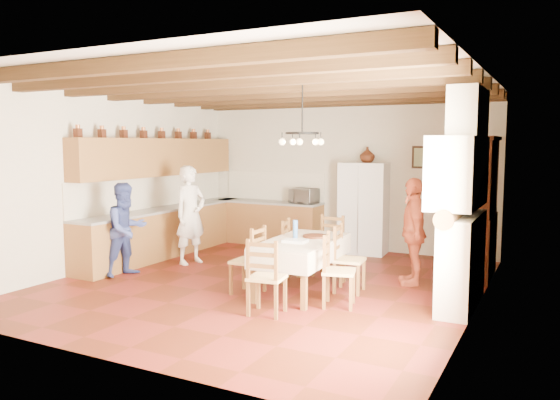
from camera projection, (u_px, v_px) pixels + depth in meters
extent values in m
cube|color=#501C0D|center=(265.00, 285.00, 8.21)|extent=(6.00, 6.50, 0.02)
cube|color=white|center=(264.00, 81.00, 7.90)|extent=(6.00, 6.50, 0.02)
cube|color=beige|center=(343.00, 174.00, 10.94)|extent=(6.00, 0.02, 3.00)
cube|color=beige|center=(99.00, 208.00, 5.18)|extent=(6.00, 0.02, 3.00)
cube|color=beige|center=(113.00, 179.00, 9.43)|extent=(0.02, 6.50, 3.00)
cube|color=beige|center=(479.00, 193.00, 6.68)|extent=(0.02, 6.50, 3.00)
cube|color=brown|center=(167.00, 232.00, 10.33)|extent=(0.60, 4.30, 0.86)
cube|color=brown|center=(268.00, 223.00, 11.48)|extent=(2.30, 0.60, 0.86)
cube|color=gray|center=(167.00, 209.00, 10.28)|extent=(0.62, 4.30, 0.04)
cube|color=gray|center=(268.00, 202.00, 11.44)|extent=(2.34, 0.62, 0.04)
cube|color=beige|center=(154.00, 191.00, 10.38)|extent=(0.03, 4.30, 0.60)
cube|color=beige|center=(275.00, 186.00, 11.66)|extent=(2.30, 0.03, 0.60)
cube|color=brown|center=(160.00, 157.00, 10.24)|extent=(0.35, 4.20, 0.70)
cube|color=black|center=(421.00, 157.00, 10.17)|extent=(0.34, 0.03, 0.42)
cube|color=white|center=(364.00, 208.00, 10.49)|extent=(0.92, 0.78, 1.74)
cube|color=beige|center=(302.00, 241.00, 7.70)|extent=(0.95, 1.76, 0.05)
cube|color=brown|center=(254.00, 277.00, 7.19)|extent=(0.07, 0.07, 0.71)
cube|color=brown|center=(304.00, 283.00, 6.89)|extent=(0.07, 0.07, 0.71)
cube|color=brown|center=(300.00, 255.00, 8.58)|extent=(0.07, 0.07, 0.71)
cube|color=brown|center=(343.00, 259.00, 8.28)|extent=(0.07, 0.07, 0.71)
torus|color=black|center=(302.00, 133.00, 7.54)|extent=(0.47, 0.47, 0.03)
imported|color=white|center=(191.00, 215.00, 9.55)|extent=(0.55, 0.71, 1.73)
imported|color=#38468F|center=(126.00, 229.00, 8.68)|extent=(0.71, 0.83, 1.49)
imported|color=#BD4F2F|center=(413.00, 231.00, 8.12)|extent=(0.69, 1.02, 1.61)
imported|color=silver|center=(304.00, 196.00, 11.04)|extent=(0.60, 0.46, 0.30)
imported|color=#36140A|center=(367.00, 155.00, 10.36)|extent=(0.31, 0.31, 0.30)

